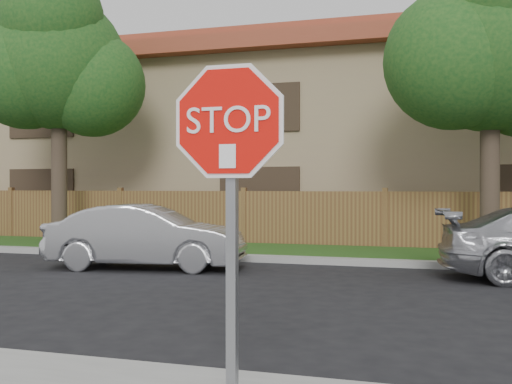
% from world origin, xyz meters
% --- Properties ---
extents(far_curb, '(70.00, 0.30, 0.15)m').
position_xyz_m(far_curb, '(0.00, 8.15, 0.07)').
color(far_curb, gray).
rests_on(far_curb, ground).
extents(grass_strip, '(70.00, 3.00, 0.12)m').
position_xyz_m(grass_strip, '(0.00, 9.80, 0.06)').
color(grass_strip, '#1E4714').
rests_on(grass_strip, ground).
extents(fence, '(70.00, 0.12, 1.60)m').
position_xyz_m(fence, '(0.00, 11.40, 0.80)').
color(fence, brown).
rests_on(fence, ground).
extents(apartment_building, '(35.20, 9.20, 7.20)m').
position_xyz_m(apartment_building, '(0.00, 17.00, 3.53)').
color(apartment_building, '#9E8A62').
rests_on(apartment_building, ground).
extents(tree_left, '(4.80, 3.90, 7.78)m').
position_xyz_m(tree_left, '(-8.98, 9.57, 5.22)').
color(tree_left, '#382B21').
rests_on(tree_left, ground).
extents(tree_mid, '(4.80, 3.90, 7.35)m').
position_xyz_m(tree_mid, '(2.52, 9.57, 4.87)').
color(tree_mid, '#382B21').
rests_on(tree_mid, ground).
extents(stop_sign, '(1.01, 0.13, 2.55)m').
position_xyz_m(stop_sign, '(0.03, -1.48, 1.83)').
color(stop_sign, gray).
rests_on(stop_sign, sidewalk_near).
extents(sedan_left, '(4.27, 2.02, 1.35)m').
position_xyz_m(sedan_left, '(-4.56, 6.37, 0.68)').
color(sedan_left, '#AEAFB3').
rests_on(sedan_left, ground).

